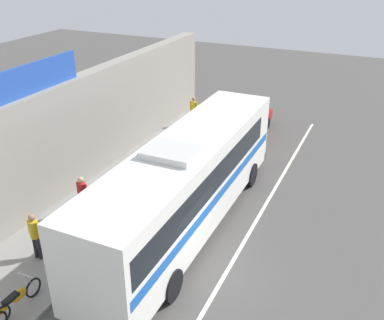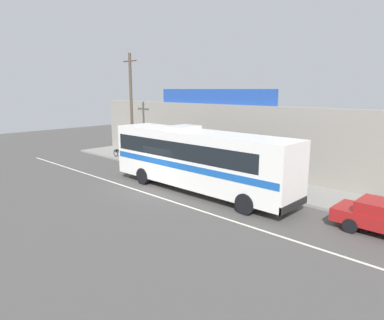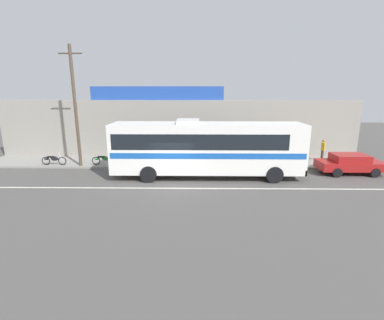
# 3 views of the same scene
# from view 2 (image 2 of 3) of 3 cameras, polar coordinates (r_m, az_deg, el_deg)

# --- Properties ---
(ground_plane) EXTENTS (70.00, 70.00, 0.00)m
(ground_plane) POSITION_cam_2_polar(r_m,az_deg,el_deg) (20.79, -6.22, -4.88)
(ground_plane) COLOR #4F4C49
(sidewalk_slab) EXTENTS (30.00, 3.60, 0.14)m
(sidewalk_slab) POSITION_cam_2_polar(r_m,az_deg,el_deg) (24.32, 3.18, -2.22)
(sidewalk_slab) COLOR gray
(sidewalk_slab) RESTS_ON ground_plane
(storefront_facade) EXTENTS (30.00, 0.70, 4.80)m
(storefront_facade) POSITION_cam_2_polar(r_m,az_deg,el_deg) (25.53, 6.38, 3.71)
(storefront_facade) COLOR gray
(storefront_facade) RESTS_ON ground_plane
(storefront_billboard) EXTENTS (10.98, 0.12, 1.10)m
(storefront_billboard) POSITION_cam_2_polar(r_m,az_deg,el_deg) (26.40, 3.44, 10.45)
(storefront_billboard) COLOR #234CAD
(storefront_billboard) RESTS_ON storefront_facade
(road_center_stripe) EXTENTS (30.00, 0.14, 0.01)m
(road_center_stripe) POSITION_cam_2_polar(r_m,az_deg,el_deg) (20.31, -7.95, -5.32)
(road_center_stripe) COLOR silver
(road_center_stripe) RESTS_ON ground_plane
(intercity_bus) EXTENTS (12.18, 2.62, 3.78)m
(intercity_bus) POSITION_cam_2_polar(r_m,az_deg,el_deg) (19.81, 0.84, 0.51)
(intercity_bus) COLOR white
(intercity_bus) RESTS_ON ground_plane
(utility_pole) EXTENTS (1.60, 0.22, 8.47)m
(utility_pole) POSITION_cam_2_polar(r_m,az_deg,el_deg) (27.86, -10.00, 8.64)
(utility_pole) COLOR brown
(utility_pole) RESTS_ON sidewalk_slab
(motorcycle_green) EXTENTS (1.85, 0.56, 0.94)m
(motorcycle_green) POSITION_cam_2_polar(r_m,az_deg,el_deg) (26.09, -4.94, -0.18)
(motorcycle_green) COLOR black
(motorcycle_green) RESTS_ON sidewalk_slab
(motorcycle_blue) EXTENTS (1.95, 0.56, 0.94)m
(motorcycle_blue) POSITION_cam_2_polar(r_m,az_deg,el_deg) (27.15, -7.18, 0.24)
(motorcycle_blue) COLOR black
(motorcycle_blue) RESTS_ON sidewalk_slab
(motorcycle_black) EXTENTS (1.85, 0.56, 0.94)m
(motorcycle_black) POSITION_cam_2_polar(r_m,az_deg,el_deg) (30.09, -11.89, 1.20)
(motorcycle_black) COLOR black
(motorcycle_black) RESTS_ON sidewalk_slab
(pedestrian_far_right) EXTENTS (0.30, 0.48, 1.73)m
(pedestrian_far_right) POSITION_cam_2_polar(r_m,az_deg,el_deg) (23.62, 5.26, 0.01)
(pedestrian_far_right) COLOR black
(pedestrian_far_right) RESTS_ON sidewalk_slab
(pedestrian_far_left) EXTENTS (0.30, 0.48, 1.75)m
(pedestrian_far_left) POSITION_cam_2_polar(r_m,az_deg,el_deg) (25.26, 0.12, 0.87)
(pedestrian_far_left) COLOR black
(pedestrian_far_left) RESTS_ON sidewalk_slab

